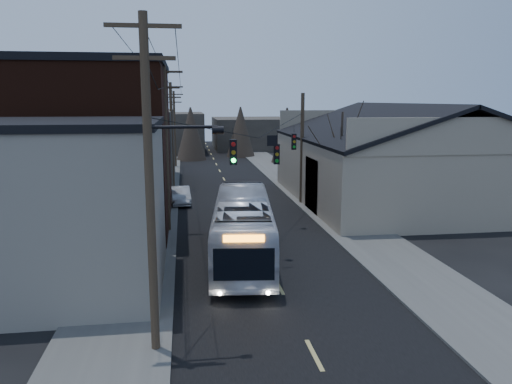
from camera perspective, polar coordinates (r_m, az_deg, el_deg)
road_surface at (r=43.16m, az=-2.84°, el=-0.17°), size 9.00×110.00×0.02m
sidewalk_left at (r=43.05m, az=-11.49°, el=-0.33°), size 4.00×110.00×0.12m
sidewalk_right at (r=44.22m, az=5.57°, el=0.12°), size 4.00×110.00×0.12m
building_clapboard at (r=22.29m, az=-21.19°, el=-1.88°), size 8.00×8.00×7.00m
building_brick at (r=32.93m, az=-18.86°, el=4.72°), size 10.00×12.00×10.00m
building_left_far at (r=48.76m, az=-14.78°, el=4.88°), size 9.00×14.00×7.00m
warehouse at (r=41.24m, az=16.13°, el=2.71°), size 16.16×20.60×7.73m
building_far_left at (r=77.42m, az=-9.79°, el=6.67°), size 10.00×12.00×6.00m
building_far_right at (r=83.13m, az=-0.63°, el=6.73°), size 12.00×14.00×5.00m
bare_tree at (r=34.16m, az=9.65°, el=2.96°), size 0.40×0.40×7.20m
utility_lines at (r=36.51m, az=-6.93°, el=5.65°), size 11.24×45.28×10.50m
bus at (r=25.20m, az=-1.50°, el=-4.11°), size 4.06×12.07×3.30m
parked_car at (r=39.14m, az=-8.60°, el=-0.41°), size 1.64×4.10×1.32m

